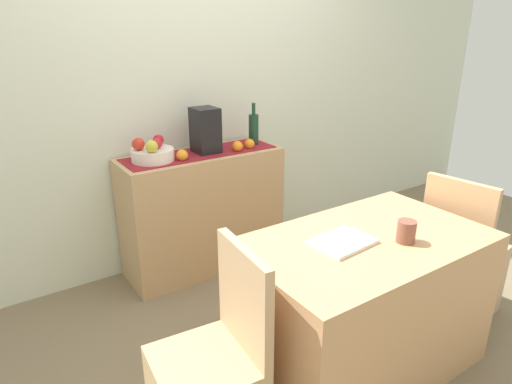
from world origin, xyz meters
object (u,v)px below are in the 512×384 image
object	(u,v)px
coffee_maker	(205,131)
coffee_cup	(406,231)
dining_table	(361,304)
wine_bottle	(254,129)
fruit_bowl	(153,155)
open_book	(342,242)
sideboard_console	(203,212)
chair_by_corner	(459,272)

from	to	relation	value
coffee_maker	coffee_cup	size ratio (longest dim) A/B	2.92
dining_table	wine_bottle	bearing A→B (deg)	79.05
fruit_bowl	coffee_maker	size ratio (longest dim) A/B	0.88
dining_table	open_book	world-z (taller)	open_book
coffee_maker	open_book	size ratio (longest dim) A/B	1.11
sideboard_console	chair_by_corner	xyz separation A→B (m)	(1.04, -1.38, -0.17)
fruit_bowl	open_book	bearing A→B (deg)	-74.48
coffee_maker	open_book	world-z (taller)	coffee_maker
sideboard_console	coffee_cup	world-z (taller)	sideboard_console
open_book	coffee_cup	size ratio (longest dim) A/B	2.64
coffee_maker	coffee_cup	distance (m)	1.54
coffee_maker	dining_table	bearing A→B (deg)	-84.68
sideboard_console	open_book	world-z (taller)	sideboard_console
open_book	dining_table	bearing A→B (deg)	-14.61
fruit_bowl	chair_by_corner	bearing A→B (deg)	-44.89
dining_table	chair_by_corner	xyz separation A→B (m)	(0.87, -0.00, -0.10)
coffee_maker	wine_bottle	bearing A→B (deg)	0.00
wine_bottle	open_book	world-z (taller)	wine_bottle
fruit_bowl	dining_table	xyz separation A→B (m)	(0.51, -1.38, -0.54)
wine_bottle	dining_table	world-z (taller)	wine_bottle
fruit_bowl	coffee_cup	bearing A→B (deg)	-67.19
fruit_bowl	coffee_maker	bearing A→B (deg)	0.00
chair_by_corner	fruit_bowl	bearing A→B (deg)	135.11
fruit_bowl	chair_by_corner	xyz separation A→B (m)	(1.38, -1.38, -0.64)
coffee_maker	coffee_cup	bearing A→B (deg)	-80.70
dining_table	coffee_cup	xyz separation A→B (m)	(0.12, -0.13, 0.42)
fruit_bowl	coffee_maker	world-z (taller)	coffee_maker
coffee_cup	chair_by_corner	size ratio (longest dim) A/B	0.12
sideboard_console	dining_table	bearing A→B (deg)	-82.90
open_book	chair_by_corner	world-z (taller)	chair_by_corner
sideboard_console	coffee_cup	bearing A→B (deg)	-79.11
coffee_maker	chair_by_corner	world-z (taller)	coffee_maker
fruit_bowl	coffee_cup	xyz separation A→B (m)	(0.63, -1.50, -0.12)
wine_bottle	dining_table	size ratio (longest dim) A/B	0.25
sideboard_console	dining_table	xyz separation A→B (m)	(0.17, -1.38, -0.06)
dining_table	chair_by_corner	bearing A→B (deg)	-0.15
wine_bottle	coffee_maker	distance (m)	0.40
sideboard_console	chair_by_corner	size ratio (longest dim) A/B	1.26
wine_bottle	chair_by_corner	bearing A→B (deg)	-66.38
sideboard_console	coffee_cup	distance (m)	1.57
wine_bottle	open_book	distance (m)	1.43
wine_bottle	sideboard_console	bearing A→B (deg)	180.00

